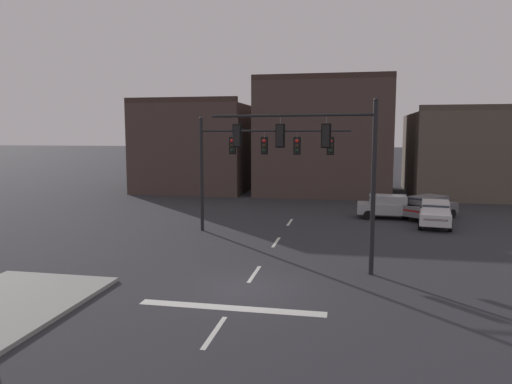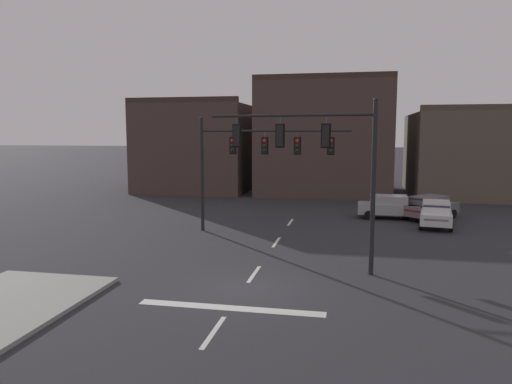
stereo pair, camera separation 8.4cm
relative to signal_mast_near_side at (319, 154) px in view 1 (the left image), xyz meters
name	(u,v)px [view 1 (the left image)]	position (x,y,z in m)	size (l,w,h in m)	color
ground_plane	(244,289)	(-2.54, -3.20, -4.98)	(400.00, 400.00, 0.00)	#2B2B30
stop_bar_paint	(231,308)	(-2.54, -5.20, -4.98)	(6.40, 0.50, 0.01)	silver
lane_centreline	(254,274)	(-2.54, -1.20, -4.98)	(0.16, 26.40, 0.01)	silver
signal_mast_near_side	(319,154)	(0.00, 0.00, 0.00)	(7.16, 1.09, 7.25)	black
signal_mast_far_side	(252,153)	(-4.34, 7.16, -0.30)	(8.82, 0.48, 6.83)	black
car_lot_nearside	(435,213)	(6.62, 11.09, -4.13)	(2.43, 4.63, 1.61)	silver
car_lot_middle	(429,207)	(6.69, 13.87, -4.13)	(4.24, 4.51, 1.61)	slate
car_lot_farside	(389,206)	(4.01, 13.55, -4.13)	(4.50, 2.01, 1.61)	#9EA0A5
building_row	(357,146)	(1.97, 27.60, -0.38)	(45.88, 12.72, 11.04)	#473833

